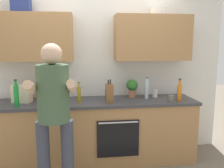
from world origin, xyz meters
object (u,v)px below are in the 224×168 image
at_px(mixing_bowl, 53,99).
at_px(potted_herb, 132,87).
at_px(cup_stoneware, 171,98).
at_px(bottle_water, 147,89).
at_px(cup_tea, 108,95).
at_px(bottle_oil, 79,94).
at_px(knife_block, 109,93).
at_px(bottle_juice, 179,92).
at_px(bottle_hotsauce, 38,91).
at_px(cup_coffee, 155,94).
at_px(bottle_soda, 16,95).
at_px(person_standing, 54,109).
at_px(grocery_bag_rice, 22,94).

bearing_deg(mixing_bowl, potted_herb, 7.79).
bearing_deg(cup_stoneware, bottle_water, 143.76).
height_order(bottle_water, cup_tea, bottle_water).
height_order(bottle_oil, knife_block, knife_block).
bearing_deg(bottle_juice, bottle_hotsauce, 172.51).
distance_m(bottle_hotsauce, mixing_bowl, 0.27).
bearing_deg(cup_stoneware, bottle_juice, 9.63).
bearing_deg(bottle_juice, cup_stoneware, -170.37).
bearing_deg(bottle_oil, knife_block, -5.11).
relative_size(cup_coffee, knife_block, 0.35).
xyz_separation_m(bottle_hotsauce, cup_coffee, (1.70, 0.00, -0.09)).
xyz_separation_m(mixing_bowl, knife_block, (0.77, -0.09, 0.08)).
relative_size(bottle_soda, knife_block, 1.12).
height_order(mixing_bowl, knife_block, knife_block).
bearing_deg(knife_block, cup_coffee, 17.19).
bearing_deg(person_standing, knife_block, 43.38).
height_order(bottle_water, cup_stoneware, bottle_water).
relative_size(bottle_water, mixing_bowl, 1.07).
height_order(bottle_hotsauce, potted_herb, bottle_hotsauce).
xyz_separation_m(bottle_oil, cup_tea, (0.41, 0.15, -0.06)).
distance_m(bottle_soda, bottle_water, 1.78).
bearing_deg(bottle_hotsauce, knife_block, -12.51).
xyz_separation_m(knife_block, grocery_bag_rice, (-1.18, 0.15, -0.01)).
height_order(cup_coffee, potted_herb, potted_herb).
relative_size(bottle_soda, bottle_juice, 1.11).
relative_size(person_standing, cup_stoneware, 19.45).
xyz_separation_m(bottle_hotsauce, knife_block, (0.98, -0.22, -0.02)).
bearing_deg(bottle_hotsauce, cup_tea, -1.93).
relative_size(person_standing, mixing_bowl, 5.76).
distance_m(person_standing, cup_coffee, 1.64).
relative_size(bottle_hotsauce, bottle_soda, 1.00).
bearing_deg(bottle_water, person_standing, -147.64).
relative_size(bottle_water, bottle_juice, 1.01).
distance_m(bottle_hotsauce, cup_tea, 0.99).
relative_size(person_standing, potted_herb, 6.28).
bearing_deg(bottle_hotsauce, bottle_oil, -17.56).
height_order(bottle_soda, grocery_bag_rice, bottle_soda).
distance_m(bottle_water, bottle_juice, 0.46).
height_order(cup_tea, knife_block, knife_block).
xyz_separation_m(bottle_oil, cup_stoneware, (1.26, -0.10, -0.07)).
bearing_deg(mixing_bowl, bottle_juice, -4.34).
bearing_deg(mixing_bowl, knife_block, -6.86).
distance_m(bottle_hotsauce, bottle_juice, 1.98).
relative_size(bottle_soda, mixing_bowl, 1.17).
xyz_separation_m(bottle_hotsauce, bottle_oil, (0.57, -0.18, -0.03)).
bearing_deg(bottle_hotsauce, bottle_soda, -128.06).
relative_size(cup_tea, cup_coffee, 1.00).
relative_size(cup_tea, grocery_bag_rice, 0.45).
bearing_deg(bottle_soda, mixing_bowl, 19.34).
bearing_deg(potted_herb, grocery_bag_rice, -176.39).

